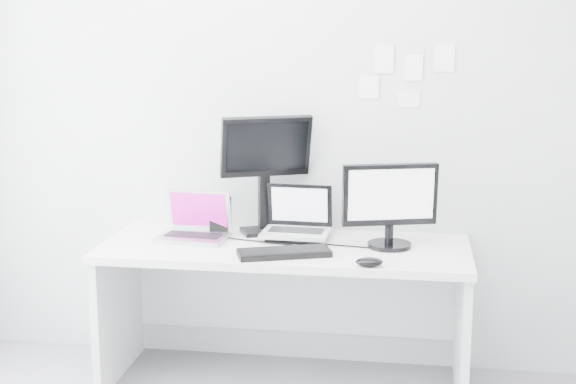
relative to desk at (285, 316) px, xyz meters
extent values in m
plane|color=silver|center=(0.00, 0.35, 0.99)|extent=(3.60, 0.00, 3.60)
cube|color=white|center=(0.00, 0.00, 0.00)|extent=(1.80, 0.70, 0.73)
cube|color=#AAABAF|center=(-0.47, 0.03, 0.49)|extent=(0.36, 0.28, 0.26)
cube|color=black|center=(-0.36, 0.17, 0.46)|extent=(0.10, 0.10, 0.19)
cube|color=#B1B3B9|center=(0.04, 0.10, 0.50)|extent=(0.34, 0.27, 0.28)
cube|color=black|center=(-0.14, 0.23, 0.68)|extent=(0.49, 0.34, 0.63)
cube|color=black|center=(0.51, 0.04, 0.58)|extent=(0.50, 0.34, 0.42)
cube|color=black|center=(0.03, -0.19, 0.38)|extent=(0.46, 0.29, 0.03)
ellipsoid|color=black|center=(0.43, -0.30, 0.39)|extent=(0.14, 0.10, 0.04)
cube|color=white|center=(0.45, 0.34, 1.26)|extent=(0.10, 0.00, 0.14)
cube|color=white|center=(0.60, 0.34, 1.22)|extent=(0.09, 0.00, 0.13)
cube|color=white|center=(0.75, 0.34, 1.26)|extent=(0.10, 0.00, 0.14)
cube|color=white|center=(0.58, 0.34, 1.05)|extent=(0.11, 0.00, 0.08)
cube|color=white|center=(0.38, 0.34, 1.11)|extent=(0.10, 0.00, 0.11)
camera|label=1|loc=(0.61, -3.87, 1.43)|focal=51.65mm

